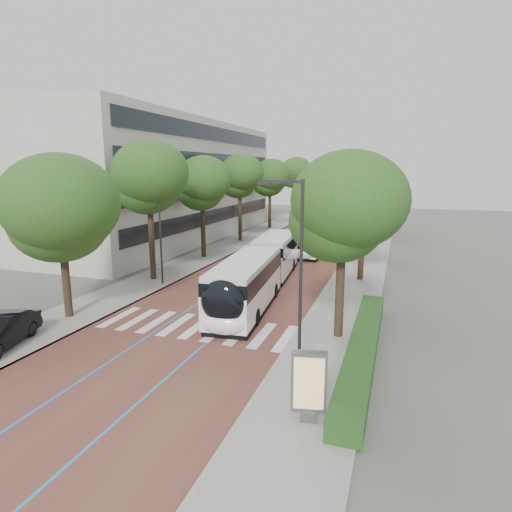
# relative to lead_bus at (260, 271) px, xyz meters

# --- Properties ---
(ground) EXTENTS (160.00, 160.00, 0.00)m
(ground) POSITION_rel_lead_bus_xyz_m (-1.48, -8.21, -1.63)
(ground) COLOR #51544C
(ground) RESTS_ON ground
(road) EXTENTS (11.00, 140.00, 0.02)m
(road) POSITION_rel_lead_bus_xyz_m (-1.48, 31.79, -1.62)
(road) COLOR #572D27
(road) RESTS_ON ground
(sidewalk_left) EXTENTS (4.00, 140.00, 0.12)m
(sidewalk_left) POSITION_rel_lead_bus_xyz_m (-8.98, 31.79, -1.57)
(sidewalk_left) COLOR gray
(sidewalk_left) RESTS_ON ground
(sidewalk_right) EXTENTS (4.00, 140.00, 0.12)m
(sidewalk_right) POSITION_rel_lead_bus_xyz_m (6.02, 31.79, -1.57)
(sidewalk_right) COLOR gray
(sidewalk_right) RESTS_ON ground
(kerb_left) EXTENTS (0.20, 140.00, 0.14)m
(kerb_left) POSITION_rel_lead_bus_xyz_m (-7.08, 31.79, -1.57)
(kerb_left) COLOR gray
(kerb_left) RESTS_ON ground
(kerb_right) EXTENTS (0.20, 140.00, 0.14)m
(kerb_right) POSITION_rel_lead_bus_xyz_m (4.12, 31.79, -1.57)
(kerb_right) COLOR gray
(kerb_right) RESTS_ON ground
(zebra_crossing) EXTENTS (10.55, 3.60, 0.01)m
(zebra_crossing) POSITION_rel_lead_bus_xyz_m (-1.28, -7.21, -1.60)
(zebra_crossing) COLOR silver
(zebra_crossing) RESTS_ON ground
(lane_line_left) EXTENTS (0.12, 126.00, 0.01)m
(lane_line_left) POSITION_rel_lead_bus_xyz_m (-3.08, 31.79, -1.60)
(lane_line_left) COLOR #2679C2
(lane_line_left) RESTS_ON road
(lane_line_right) EXTENTS (0.12, 126.00, 0.01)m
(lane_line_right) POSITION_rel_lead_bus_xyz_m (0.12, 31.79, -1.60)
(lane_line_right) COLOR #2679C2
(lane_line_right) RESTS_ON road
(office_building) EXTENTS (18.11, 40.00, 14.00)m
(office_building) POSITION_rel_lead_bus_xyz_m (-20.95, 19.79, 5.37)
(office_building) COLOR #A5A299
(office_building) RESTS_ON ground
(hedge) EXTENTS (1.20, 14.00, 0.80)m
(hedge) POSITION_rel_lead_bus_xyz_m (7.62, -8.21, -1.11)
(hedge) COLOR #194317
(hedge) RESTS_ON sidewalk_right
(streetlight_near) EXTENTS (1.82, 0.20, 8.00)m
(streetlight_near) POSITION_rel_lead_bus_xyz_m (5.14, -11.21, 3.19)
(streetlight_near) COLOR #292A2C
(streetlight_near) RESTS_ON sidewalk_right
(streetlight_far) EXTENTS (1.82, 0.20, 8.00)m
(streetlight_far) POSITION_rel_lead_bus_xyz_m (5.14, 13.79, 3.19)
(streetlight_far) COLOR #292A2C
(streetlight_far) RESTS_ON sidewalk_right
(lamp_post_left) EXTENTS (0.14, 0.14, 8.00)m
(lamp_post_left) POSITION_rel_lead_bus_xyz_m (-7.58, -0.21, 2.49)
(lamp_post_left) COLOR #292A2C
(lamp_post_left) RESTS_ON sidewalk_left
(trees_left) EXTENTS (6.35, 60.91, 10.00)m
(trees_left) POSITION_rel_lead_bus_xyz_m (-8.98, 14.26, 5.34)
(trees_left) COLOR black
(trees_left) RESTS_ON ground
(trees_right) EXTENTS (5.82, 47.70, 8.81)m
(trees_right) POSITION_rel_lead_bus_xyz_m (6.22, 14.80, 4.46)
(trees_right) COLOR black
(trees_right) RESTS_ON ground
(lead_bus) EXTENTS (4.17, 18.55, 3.20)m
(lead_bus) POSITION_rel_lead_bus_xyz_m (0.00, 0.00, 0.00)
(lead_bus) COLOR black
(lead_bus) RESTS_ON ground
(bus_queued_0) EXTENTS (3.31, 12.53, 3.20)m
(bus_queued_0) POSITION_rel_lead_bus_xyz_m (0.93, 16.31, -0.00)
(bus_queued_0) COLOR white
(bus_queued_0) RESTS_ON ground
(bus_queued_1) EXTENTS (2.59, 12.41, 3.20)m
(bus_queued_1) POSITION_rel_lead_bus_xyz_m (1.01, 28.63, -0.00)
(bus_queued_1) COLOR white
(bus_queued_1) RESTS_ON ground
(bus_queued_2) EXTENTS (2.78, 12.45, 3.20)m
(bus_queued_2) POSITION_rel_lead_bus_xyz_m (0.46, 41.54, -0.00)
(bus_queued_2) COLOR white
(bus_queued_2) RESTS_ON ground
(bus_queued_3) EXTENTS (2.89, 12.47, 3.20)m
(bus_queued_3) POSITION_rel_lead_bus_xyz_m (0.73, 55.97, -0.00)
(bus_queued_3) COLOR white
(bus_queued_3) RESTS_ON ground
(ad_panel) EXTENTS (1.23, 0.56, 2.47)m
(ad_panel) POSITION_rel_lead_bus_xyz_m (6.31, -14.08, -0.21)
(ad_panel) COLOR #59595B
(ad_panel) RESTS_ON sidewalk_right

